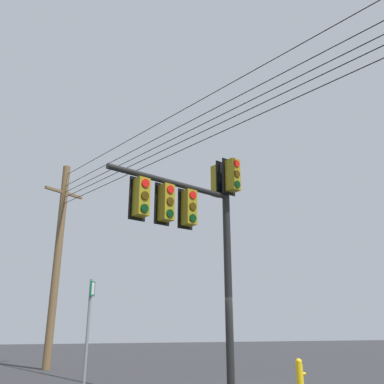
% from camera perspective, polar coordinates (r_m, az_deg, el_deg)
% --- Properties ---
extents(signal_mast_assembly, '(2.15, 3.64, 6.28)m').
position_cam_1_polar(signal_mast_assembly, '(10.34, 1.18, -3.62)').
color(signal_mast_assembly, black).
rests_on(signal_mast_assembly, ground).
extents(utility_pole_wooden, '(1.47, 1.63, 9.07)m').
position_cam_1_polar(utility_pole_wooden, '(19.28, -18.63, -8.97)').
color(utility_pole_wooden, brown).
rests_on(utility_pole_wooden, ground).
extents(route_sign_primary, '(0.31, 0.13, 2.85)m').
position_cam_1_polar(route_sign_primary, '(9.75, -14.61, -18.80)').
color(route_sign_primary, slate).
rests_on(route_sign_primary, ground).
extents(fire_hydrant, '(0.22, 0.30, 0.81)m').
position_cam_1_polar(fire_hydrant, '(14.12, 15.08, -23.57)').
color(fire_hydrant, yellow).
rests_on(fire_hydrant, ground).
extents(overhead_wire_span, '(19.61, 11.29, 1.59)m').
position_cam_1_polar(overhead_wire_span, '(11.63, 8.34, 13.14)').
color(overhead_wire_span, black).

